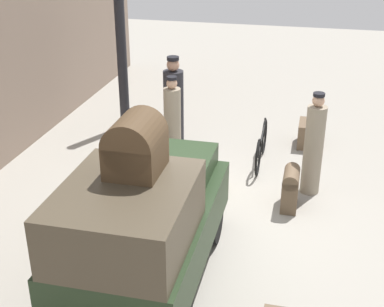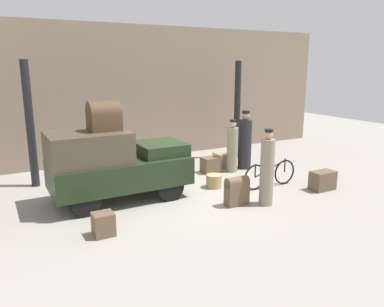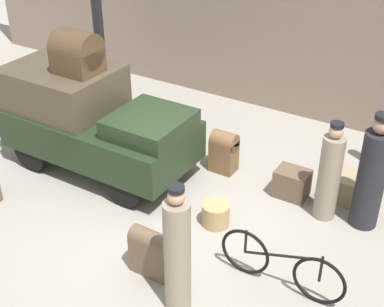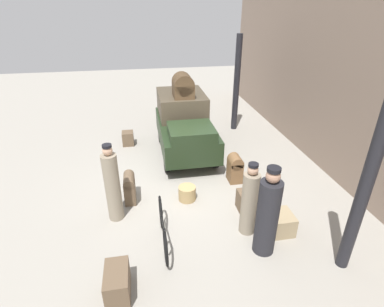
% 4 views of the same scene
% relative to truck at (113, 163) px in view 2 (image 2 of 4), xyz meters
% --- Properties ---
extents(ground_plane, '(30.00, 30.00, 0.00)m').
position_rel_truck_xyz_m(ground_plane, '(1.86, -0.33, -0.92)').
color(ground_plane, gray).
extents(station_building_facade, '(16.00, 0.15, 4.50)m').
position_rel_truck_xyz_m(station_building_facade, '(1.86, 3.74, 1.33)').
color(station_building_facade, gray).
rests_on(station_building_facade, ground).
extents(canopy_pillar_left, '(0.21, 0.21, 3.34)m').
position_rel_truck_xyz_m(canopy_pillar_left, '(-1.54, 2.11, 0.75)').
color(canopy_pillar_left, black).
rests_on(canopy_pillar_left, ground).
extents(canopy_pillar_right, '(0.21, 0.21, 3.34)m').
position_rel_truck_xyz_m(canopy_pillar_right, '(5.08, 2.11, 0.75)').
color(canopy_pillar_right, black).
rests_on(canopy_pillar_right, ground).
extents(truck, '(3.24, 1.55, 1.73)m').
position_rel_truck_xyz_m(truck, '(0.00, 0.00, 0.00)').
color(truck, black).
rests_on(truck, ground).
extents(bicycle, '(1.70, 0.04, 0.73)m').
position_rel_truck_xyz_m(bicycle, '(3.94, -1.04, -0.57)').
color(bicycle, black).
rests_on(bicycle, ground).
extents(wicker_basket, '(0.42, 0.42, 0.35)m').
position_rel_truck_xyz_m(wicker_basket, '(2.61, -0.35, -0.75)').
color(wicker_basket, tan).
rests_on(wicker_basket, ground).
extents(porter_lifting_near_truck, '(0.32, 0.32, 1.79)m').
position_rel_truck_xyz_m(porter_lifting_near_truck, '(3.00, -2.00, -0.09)').
color(porter_lifting_near_truck, gray).
rests_on(porter_lifting_near_truck, ground).
extents(porter_standing_middle, '(0.33, 0.33, 1.60)m').
position_rel_truck_xyz_m(porter_standing_middle, '(3.92, 0.70, -0.18)').
color(porter_standing_middle, gray).
rests_on(porter_standing_middle, ground).
extents(conductor_in_dark_uniform, '(0.41, 0.41, 1.83)m').
position_rel_truck_xyz_m(conductor_in_dark_uniform, '(4.49, 0.82, -0.08)').
color(conductor_in_dark_uniform, '#232328').
rests_on(conductor_in_dark_uniform, ground).
extents(suitcase_small_leather, '(0.53, 0.41, 0.47)m').
position_rel_truck_xyz_m(suitcase_small_leather, '(3.29, 0.93, -0.69)').
color(suitcase_small_leather, brown).
rests_on(suitcase_small_leather, ground).
extents(suitcase_black_upright, '(0.65, 0.38, 0.50)m').
position_rel_truck_xyz_m(suitcase_black_upright, '(5.00, -1.88, -0.67)').
color(suitcase_black_upright, brown).
rests_on(suitcase_black_upright, ground).
extents(suitcase_tan_flat, '(0.56, 0.26, 0.69)m').
position_rel_truck_xyz_m(suitcase_tan_flat, '(2.39, -1.69, -0.55)').
color(suitcase_tan_flat, brown).
rests_on(suitcase_tan_flat, ground).
extents(trunk_wicker_pale, '(0.39, 0.36, 0.45)m').
position_rel_truck_xyz_m(trunk_wicker_pale, '(-0.79, -1.78, -0.70)').
color(trunk_wicker_pale, brown).
rests_on(trunk_wicker_pale, ground).
extents(trunk_barrel_dark, '(0.43, 0.33, 0.75)m').
position_rel_truck_xyz_m(trunk_barrel_dark, '(1.99, 1.03, -0.53)').
color(trunk_barrel_dark, brown).
rests_on(trunk_barrel_dark, ground).
extents(trunk_large_brown, '(0.54, 0.56, 0.43)m').
position_rel_truck_xyz_m(trunk_large_brown, '(4.05, 1.33, -0.71)').
color(trunk_large_brown, '#9E8966').
rests_on(trunk_large_brown, ground).
extents(trunk_on_truck_roof, '(0.70, 0.59, 0.69)m').
position_rel_truck_xyz_m(trunk_on_truck_roof, '(-0.17, -0.00, 1.12)').
color(trunk_on_truck_roof, '#4C3823').
rests_on(trunk_on_truck_roof, truck).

